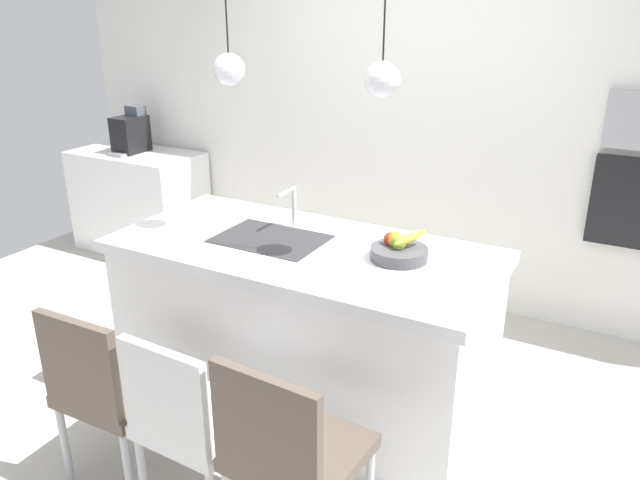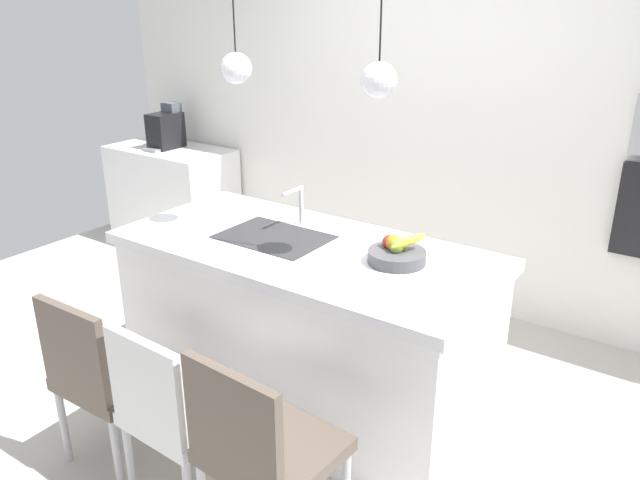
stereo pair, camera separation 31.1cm
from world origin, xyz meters
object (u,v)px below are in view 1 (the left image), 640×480
(fruit_bowl, at_px, (399,250))
(coffee_machine, at_px, (131,133))
(chair_middle, at_px, (190,418))
(oven, at_px, (639,204))
(chair_near, at_px, (108,386))
(chair_far, at_px, (289,450))

(fruit_bowl, bearing_deg, coffee_machine, 157.51)
(fruit_bowl, xyz_separation_m, chair_middle, (-0.49, -1.01, -0.49))
(oven, height_order, chair_near, oven)
(chair_middle, xyz_separation_m, chair_far, (0.48, -0.00, 0.03))
(chair_near, bearing_deg, fruit_bowl, 46.61)
(fruit_bowl, relative_size, coffee_machine, 0.73)
(chair_middle, bearing_deg, coffee_machine, 137.62)
(oven, bearing_deg, chair_middle, -119.98)
(fruit_bowl, xyz_separation_m, oven, (0.96, 1.50, -0.05))
(coffee_machine, bearing_deg, chair_middle, -42.38)
(chair_middle, bearing_deg, fruit_bowl, 64.12)
(oven, bearing_deg, coffee_machine, -175.61)
(chair_near, bearing_deg, chair_far, -0.13)
(chair_near, bearing_deg, coffee_machine, 131.53)
(fruit_bowl, height_order, oven, oven)
(chair_near, bearing_deg, chair_middle, 0.17)
(chair_near, height_order, chair_far, chair_far)
(fruit_bowl, height_order, chair_middle, fruit_bowl)
(chair_near, relative_size, chair_far, 0.96)
(coffee_machine, distance_m, chair_middle, 3.33)
(fruit_bowl, bearing_deg, oven, 57.44)
(chair_middle, bearing_deg, chair_near, -179.83)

